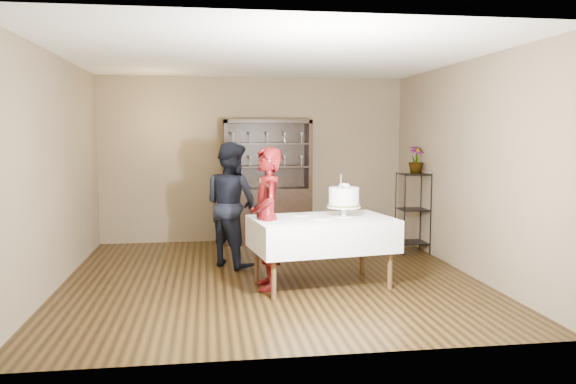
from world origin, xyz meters
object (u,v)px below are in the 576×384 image
woman (267,218)px  plant_etagere (413,209)px  china_hutch (267,202)px  potted_plant (416,160)px  man (231,204)px  cake_table (322,234)px  cake (344,198)px

woman → plant_etagere: bearing=121.3°
china_hutch → plant_etagere: 2.33m
china_hutch → potted_plant: (2.12, -1.03, 0.72)m
man → potted_plant: man is taller
man → plant_etagere: bearing=-120.7°
woman → potted_plant: bearing=121.2°
china_hutch → potted_plant: size_ratio=4.96×
potted_plant → cake_table: bearing=-136.9°
plant_etagere → potted_plant: (0.04, 0.02, 0.74)m
cake → potted_plant: 2.23m
man → cake: size_ratio=3.04×
plant_etagere → cake: cake is taller
cake_table → potted_plant: 2.54m
plant_etagere → cake_table: bearing=-136.6°
china_hutch → man: 1.67m
woman → man: bearing=-167.2°
plant_etagere → cake: size_ratio=2.19×
china_hutch → potted_plant: china_hutch is taller
china_hutch → cake: bearing=-76.7°
china_hutch → woman: china_hutch is taller
china_hutch → potted_plant: bearing=-25.9°
potted_plant → man: bearing=-169.8°
plant_etagere → cake_table: plant_etagere is taller
china_hutch → woman: (-0.30, -2.72, 0.15)m
man → cake: man is taller
cake_table → potted_plant: size_ratio=4.31×
china_hutch → cake: (0.62, -2.64, 0.36)m
china_hutch → woman: size_ratio=1.22×
china_hutch → plant_etagere: (2.08, -1.05, -0.01)m
china_hutch → plant_etagere: china_hutch is taller
plant_etagere → cake: 2.19m
man → cake_table: bearing=-179.5°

